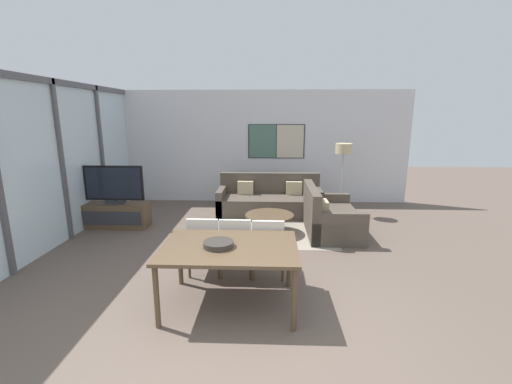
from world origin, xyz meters
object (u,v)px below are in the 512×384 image
Objects in this scene: television at (114,185)px; sofa_side at (327,218)px; coffee_table at (269,219)px; floor_lamp at (343,154)px; dining_chair_centre at (236,242)px; tv_console at (117,215)px; sofa_main at (270,201)px; fruit_bowl at (218,244)px; dining_chair_left at (205,241)px; dining_table at (230,251)px; dining_chair_right at (268,243)px.

television is 4.20m from sofa_side.
television reaches higher than coffee_table.
sofa_side is 1.70m from floor_lamp.
coffee_table is (3.06, -0.23, -0.59)m from television.
dining_chair_centre is 0.53× the size of floor_lamp.
coffee_table is 1.85m from dining_chair_centre.
sofa_main is (3.06, 1.08, 0.04)m from tv_console.
floor_lamp reaches higher than sofa_side.
floor_lamp is (4.66, 1.04, 1.12)m from tv_console.
fruit_bowl is (-0.58, -2.58, 0.51)m from coffee_table.
dining_chair_centre is 3.79m from floor_lamp.
dining_chair_left is (-0.90, -1.77, 0.22)m from coffee_table.
dining_chair_centre reaches higher than dining_table.
fruit_bowl is (-0.12, -0.80, 0.29)m from dining_chair_centre.
coffee_table is at bearing 89.37° from dining_chair_right.
coffee_table is at bearing 75.50° from dining_chair_centre.
sofa_main is 1.93m from floor_lamp.
floor_lamp is at bearing -1.20° from sofa_main.
floor_lamp is (2.06, 3.82, 0.69)m from dining_table.
sofa_side is 2.72m from dining_chair_left.
sofa_main is 2.50× the size of coffee_table.
television is (0.00, 0.00, 0.62)m from tv_console.
dining_table is 0.87m from dining_chair_right.
floor_lamp is at bearing 60.55° from fruit_bowl.
television is at bearing 87.60° from sofa_side.
sofa_main is 2.68× the size of dining_chair_left.
fruit_bowl is at bearing -160.20° from dining_table.
tv_console is at bearing 131.29° from fruit_bowl.
tv_console is 3.67m from dining_chair_right.
dining_table is at bearing -121.08° from dining_chair_right.
sofa_main is at bearing 178.80° from floor_lamp.
tv_console is 1.47× the size of dining_chair_centre.
dining_chair_left is (2.16, -2.00, -0.37)m from television.
television is 1.36× the size of dining_chair_centre.
dining_chair_right is (3.04, -2.04, -0.37)m from television.
dining_table reaches higher than tv_console.
dining_chair_centre is at bearing 81.45° from fruit_bowl.
coffee_table is 1.07× the size of dining_chair_right.
sofa_main is at bearing 81.52° from dining_chair_centre.
floor_lamp reaches higher than coffee_table.
floor_lamp reaches higher than tv_console.
sofa_main is at bearing 83.18° from dining_table.
fruit_bowl is at bearing -125.94° from dining_chair_right.
dining_chair_right is (-0.02, -3.12, 0.22)m from sofa_main.
television reaches higher than dining_chair_left.
dining_chair_left reaches higher than fruit_bowl.
sofa_side is 3.06m from dining_table.
dining_table is 1.82× the size of dining_chair_right.
tv_console is 3.82m from dining_table.
tv_console is at bearing 137.15° from dining_chair_left.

